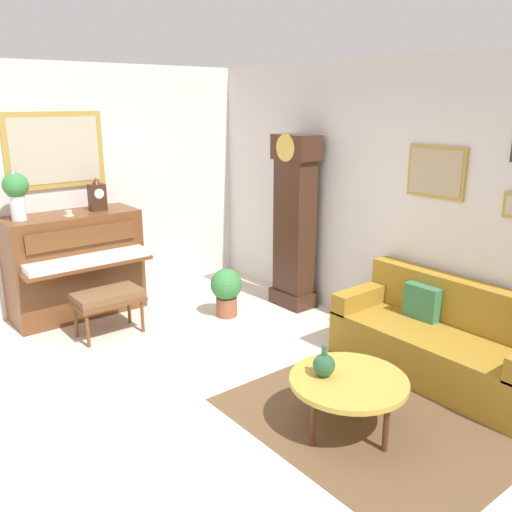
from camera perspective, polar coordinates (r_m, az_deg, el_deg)
name	(u,v)px	position (r m, az deg, el deg)	size (l,w,h in m)	color
ground_plane	(183,394)	(4.85, -7.67, -14.21)	(6.40, 6.00, 0.10)	beige
wall_left	(61,189)	(6.65, -19.87, 6.70)	(0.13, 4.90, 2.80)	silver
wall_back	(376,197)	(5.85, 12.52, 6.04)	(5.30, 0.13, 2.80)	silver
area_rug	(363,424)	(4.41, 11.22, -16.95)	(2.10, 1.50, 0.01)	brown
piano	(76,264)	(6.47, -18.46, -0.82)	(0.87, 1.44, 1.18)	brown
piano_bench	(108,298)	(5.85, -15.34, -4.31)	(0.42, 0.70, 0.48)	brown
grandfather_clock	(294,227)	(6.34, 4.06, 3.08)	(0.52, 0.34, 2.03)	#3D2316
couch	(442,341)	(5.17, 19.01, -8.49)	(1.90, 0.80, 0.84)	olive
coffee_table	(349,382)	(4.16, 9.73, -12.96)	(0.88, 0.88, 0.41)	gold
mantel_clock	(97,195)	(6.41, -16.38, 6.13)	(0.13, 0.18, 0.38)	#3D2316
flower_vase	(16,190)	(6.13, -23.95, 6.32)	(0.26, 0.26, 0.58)	silver
teacup	(69,214)	(6.22, -19.12, 4.22)	(0.12, 0.12, 0.06)	beige
green_jug	(324,365)	(4.12, 7.17, -11.31)	(0.17, 0.17, 0.24)	#234C33
potted_plant	(226,289)	(6.17, -3.14, -3.50)	(0.36, 0.36, 0.56)	#935138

